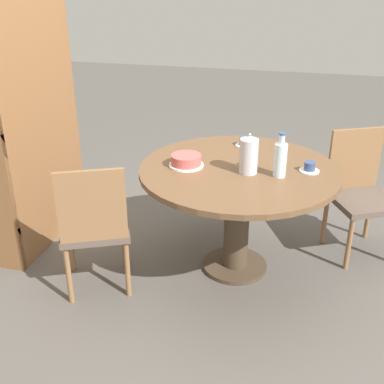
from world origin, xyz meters
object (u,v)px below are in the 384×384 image
at_px(coffee_pot, 249,155).
at_px(cup_b, 310,168).
at_px(bookshelf, 28,114).
at_px(water_bottle, 280,159).
at_px(cake_main, 186,161).
at_px(cup_a, 244,143).
at_px(chair_b, 360,191).
at_px(chair_a, 94,225).

xyz_separation_m(coffee_pot, cup_b, (0.11, -0.37, -0.09)).
bearing_deg(bookshelf, water_bottle, 84.79).
distance_m(cake_main, cup_a, 0.56).
relative_size(bookshelf, cake_main, 8.84).
distance_m(bookshelf, cake_main, 1.21).
relative_size(bookshelf, cup_a, 15.66).
bearing_deg(water_bottle, cake_main, 87.83).
height_order(cup_a, cup_b, same).
bearing_deg(cup_b, chair_b, -41.81).
height_order(chair_b, cake_main, chair_b).
xyz_separation_m(chair_a, coffee_pot, (0.39, -0.89, 0.40)).
bearing_deg(coffee_pot, bookshelf, 84.48).
relative_size(chair_b, cake_main, 3.98).
bearing_deg(cup_b, chair_a, 111.68).
distance_m(bookshelf, water_bottle, 1.80).
height_order(cake_main, cup_b, cake_main).
distance_m(coffee_pot, water_bottle, 0.19).
distance_m(chair_a, cup_a, 1.21).
distance_m(water_bottle, cup_b, 0.23).
bearing_deg(chair_a, bookshelf, -62.04).
xyz_separation_m(chair_b, cake_main, (-0.52, 1.15, 0.32)).
xyz_separation_m(cake_main, cup_b, (0.10, -0.77, -0.01)).
bearing_deg(bookshelf, chair_b, 99.17).
relative_size(chair_a, water_bottle, 3.20).
bearing_deg(bookshelf, cup_a, 102.28).
relative_size(chair_b, cup_b, 7.04).
bearing_deg(cake_main, cup_a, -33.41).
relative_size(cup_a, cup_b, 1.00).
height_order(chair_b, cup_a, chair_b).
relative_size(water_bottle, cup_b, 2.20).
relative_size(chair_a, coffee_pot, 3.47).
distance_m(chair_b, cake_main, 1.30).
xyz_separation_m(coffee_pot, cup_a, (0.48, 0.09, -0.09)).
bearing_deg(cup_a, cake_main, 146.59).
xyz_separation_m(bookshelf, water_bottle, (-0.16, -1.79, -0.11)).
bearing_deg(chair_b, chair_a, -176.82).
distance_m(bookshelf, cup_a, 1.55).
relative_size(bookshelf, coffee_pot, 7.71).
bearing_deg(water_bottle, cup_b, -55.55).
distance_m(coffee_pot, cake_main, 0.41).
bearing_deg(cake_main, water_bottle, -92.17).
xyz_separation_m(chair_a, cup_a, (0.87, -0.79, 0.31)).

